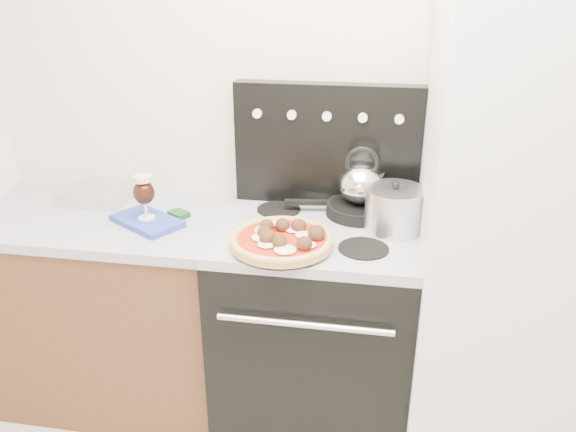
% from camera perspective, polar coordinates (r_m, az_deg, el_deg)
% --- Properties ---
extents(room_shell, '(3.52, 3.01, 2.52)m').
position_cam_1_polar(room_shell, '(1.24, -5.17, -3.94)').
color(room_shell, beige).
rests_on(room_shell, ground).
extents(base_cabinet, '(1.45, 0.60, 0.86)m').
position_cam_1_polar(base_cabinet, '(2.75, -20.95, -8.63)').
color(base_cabinet, brown).
rests_on(base_cabinet, ground).
extents(countertop, '(1.48, 0.63, 0.04)m').
position_cam_1_polar(countertop, '(2.55, -22.40, 0.02)').
color(countertop, '#A6A6B2').
rests_on(countertop, base_cabinet).
extents(stove_body, '(0.76, 0.65, 0.88)m').
position_cam_1_polar(stove_body, '(2.39, 2.81, -11.73)').
color(stove_body, black).
rests_on(stove_body, ground).
extents(cooktop, '(0.76, 0.65, 0.04)m').
position_cam_1_polar(cooktop, '(2.16, 3.04, -1.71)').
color(cooktop, '#ADADB2').
rests_on(cooktop, stove_body).
extents(backguard, '(0.76, 0.08, 0.50)m').
position_cam_1_polar(backguard, '(2.32, 4.00, 7.21)').
color(backguard, black).
rests_on(backguard, cooktop).
extents(fridge, '(0.64, 0.68, 1.90)m').
position_cam_1_polar(fridge, '(2.16, 21.76, -2.00)').
color(fridge, silver).
rests_on(fridge, ground).
extents(foil_sheet, '(0.28, 0.21, 0.06)m').
position_cam_1_polar(foil_sheet, '(2.58, -18.86, 1.99)').
color(foil_sheet, white).
rests_on(foil_sheet, countertop).
extents(oven_mitt, '(0.33, 0.29, 0.02)m').
position_cam_1_polar(oven_mitt, '(2.30, -14.12, -0.50)').
color(oven_mitt, '#2A3FA9').
rests_on(oven_mitt, countertop).
extents(beer_glass, '(0.11, 0.11, 0.18)m').
position_cam_1_polar(beer_glass, '(2.26, -14.38, 1.88)').
color(beer_glass, black).
rests_on(beer_glass, oven_mitt).
extents(pizza_pan, '(0.41, 0.41, 0.01)m').
position_cam_1_polar(pizza_pan, '(2.00, -0.68, -3.05)').
color(pizza_pan, black).
rests_on(pizza_pan, cooktop).
extents(pizza, '(0.40, 0.40, 0.05)m').
position_cam_1_polar(pizza, '(1.98, -0.69, -2.23)').
color(pizza, '#EFC64F').
rests_on(pizza, pizza_pan).
extents(skillet, '(0.30, 0.30, 0.05)m').
position_cam_1_polar(skillet, '(2.28, 7.28, 0.71)').
color(skillet, black).
rests_on(skillet, cooktop).
extents(tea_kettle, '(0.18, 0.18, 0.20)m').
position_cam_1_polar(tea_kettle, '(2.23, 7.44, 3.61)').
color(tea_kettle, '#B5B3C4').
rests_on(tea_kettle, skillet).
extents(stock_pot, '(0.26, 0.26, 0.16)m').
position_cam_1_polar(stock_pot, '(2.14, 10.69, 0.56)').
color(stock_pot, silver).
rests_on(stock_pot, cooktop).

